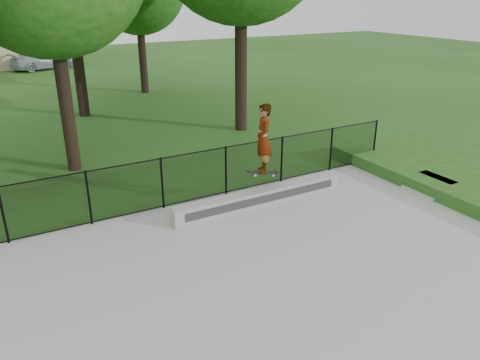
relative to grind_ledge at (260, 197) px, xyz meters
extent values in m
plane|color=#264A15|center=(-2.47, -4.70, -0.30)|extent=(100.00, 100.00, 0.00)
cube|color=#9FA09B|center=(-2.47, -4.70, -0.27)|extent=(14.00, 12.00, 0.06)
cube|color=#9A9A96|center=(0.00, 0.00, 0.00)|extent=(5.37, 0.40, 0.47)
imported|color=#969FAB|center=(-1.46, 29.86, 0.39)|extent=(4.74, 3.18, 1.38)
cube|color=black|center=(0.05, 0.00, 0.75)|extent=(0.83, 0.23, 0.20)
imported|color=#B0CBE8|center=(0.05, 0.00, 1.73)|extent=(0.68, 0.82, 1.92)
cylinder|color=black|center=(-6.47, 1.20, 0.51)|extent=(0.06, 0.06, 1.50)
cylinder|color=black|center=(-4.47, 1.20, 0.51)|extent=(0.06, 0.06, 1.50)
cylinder|color=black|center=(-2.47, 1.20, 0.51)|extent=(0.06, 0.06, 1.50)
cylinder|color=black|center=(-0.47, 1.20, 0.51)|extent=(0.06, 0.06, 1.50)
cylinder|color=black|center=(1.53, 1.20, 0.51)|extent=(0.06, 0.06, 1.50)
cylinder|color=black|center=(3.53, 1.20, 0.51)|extent=(0.06, 0.06, 1.50)
cylinder|color=black|center=(5.53, 1.20, 0.51)|extent=(0.06, 0.06, 1.50)
cylinder|color=black|center=(-2.47, 1.20, 1.23)|extent=(16.00, 0.04, 0.04)
cylinder|color=black|center=(-2.47, 1.20, -0.19)|extent=(16.00, 0.04, 0.04)
cube|color=black|center=(-2.47, 1.20, 0.51)|extent=(16.00, 0.01, 1.50)
cube|color=#9FA09B|center=(4.66, -1.70, -0.22)|extent=(0.37, 1.20, 0.15)
cube|color=#9FA09B|center=(5.01, -1.70, -0.15)|extent=(0.37, 1.20, 0.30)
cube|color=#9FA09B|center=(5.36, -1.70, -0.07)|extent=(0.37, 1.20, 0.45)
cylinder|color=black|center=(3.53, 7.30, 2.70)|extent=(0.44, 0.44, 5.98)
cylinder|color=black|center=(-1.97, 13.30, 2.25)|extent=(0.44, 0.44, 5.10)
cylinder|color=black|center=(-3.97, 5.80, 2.26)|extent=(0.44, 0.44, 5.10)
cylinder|color=black|center=(2.53, 17.30, 1.97)|extent=(0.44, 0.44, 4.54)
camera|label=1|loc=(-6.51, -10.25, 5.46)|focal=35.00mm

